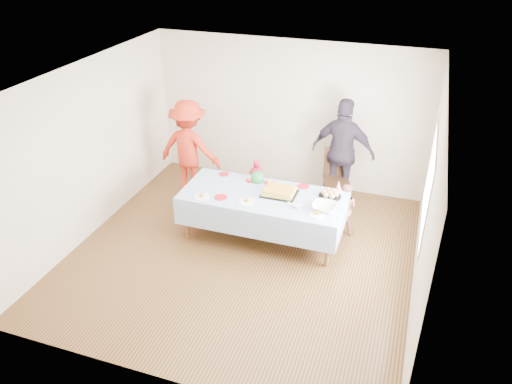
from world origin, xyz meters
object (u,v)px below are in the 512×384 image
Objects in this scene: party_table at (263,198)px; adult_left at (189,148)px; birthday_cake at (279,192)px; dining_chair at (336,174)px.

adult_left is at bearing 149.93° from party_table.
birthday_cake is at bearing 156.10° from adult_left.
birthday_cake is at bearing -130.75° from dining_chair.
birthday_cake is at bearing 21.40° from party_table.
dining_chair is at bearing -168.30° from adult_left.
dining_chair is 0.57× the size of adult_left.
party_table is at bearing 150.77° from adult_left.
party_table is 0.27m from birthday_cake.
dining_chair is 2.64m from adult_left.
birthday_cake reaches higher than party_table.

